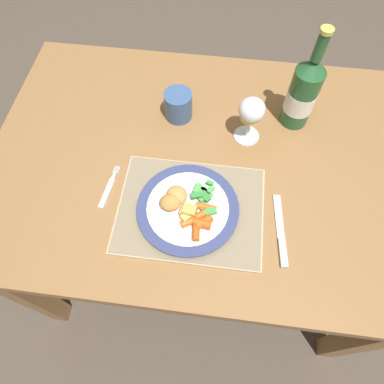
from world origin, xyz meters
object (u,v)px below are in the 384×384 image
at_px(fork, 108,190).
at_px(drinking_cup, 178,105).
at_px(dinner_plate, 188,209).
at_px(dining_table, 205,177).
at_px(wine_glass, 251,112).
at_px(table_knife, 281,236).
at_px(bottle, 303,93).

xyz_separation_m(fork, drinking_cup, (0.14, 0.27, 0.04)).
bearing_deg(dinner_plate, dining_table, 80.79).
bearing_deg(dining_table, wine_glass, 39.76).
height_order(dinner_plate, fork, dinner_plate).
distance_m(dinner_plate, fork, 0.22).
xyz_separation_m(fork, table_knife, (0.44, -0.07, 0.00)).
height_order(dining_table, wine_glass, wine_glass).
height_order(wine_glass, drinking_cup, wine_glass).
distance_m(dining_table, bottle, 0.36).
bearing_deg(fork, drinking_cup, 62.24).
xyz_separation_m(table_knife, wine_glass, (-0.10, 0.29, 0.10)).
bearing_deg(dining_table, fork, -150.84).
xyz_separation_m(bottle, drinking_cup, (-0.33, -0.02, -0.06)).
distance_m(wine_glass, drinking_cup, 0.22).
relative_size(dinner_plate, table_knife, 1.32).
height_order(table_knife, drinking_cup, drinking_cup).
distance_m(dining_table, table_knife, 0.31).
bearing_deg(drinking_cup, table_knife, -49.29).
height_order(dining_table, drinking_cup, drinking_cup).
relative_size(dinner_plate, drinking_cup, 3.01).
height_order(dining_table, bottle, bottle).
distance_m(fork, wine_glass, 0.42).
xyz_separation_m(dining_table, bottle, (0.24, 0.17, 0.21)).
distance_m(wine_glass, bottle, 0.15).
xyz_separation_m(dinner_plate, bottle, (0.26, 0.33, 0.09)).
xyz_separation_m(fork, wine_glass, (0.35, 0.22, 0.10)).
distance_m(fork, drinking_cup, 0.31).
relative_size(dining_table, dinner_plate, 4.74).
distance_m(dining_table, wine_glass, 0.24).
distance_m(table_knife, drinking_cup, 0.46).
relative_size(fork, bottle, 0.43).
bearing_deg(dining_table, dinner_plate, -99.21).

